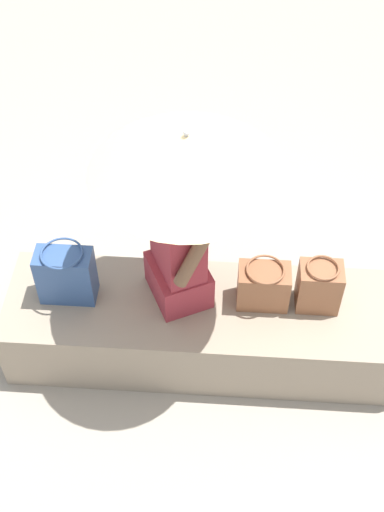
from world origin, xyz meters
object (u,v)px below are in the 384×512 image
object	(u,v)px
handbag_black	(319,286)
tote_bag_canvas	(66,275)
shoulder_bag_spare	(263,286)
person_seated	(178,245)
parasol	(187,154)

from	to	relation	value
handbag_black	tote_bag_canvas	size ratio (longest dim) A/B	0.88
shoulder_bag_spare	person_seated	bearing A→B (deg)	176.52
parasol	shoulder_bag_spare	xyz separation A→B (m)	(0.41, 0.01, -0.89)
person_seated	shoulder_bag_spare	size ratio (longest dim) A/B	3.26
handbag_black	tote_bag_canvas	xyz separation A→B (m)	(-1.35, -0.03, 0.02)
handbag_black	shoulder_bag_spare	bearing A→B (deg)	-179.72
person_seated	tote_bag_canvas	size ratio (longest dim) A/B	2.59
parasol	tote_bag_canvas	distance (m)	1.07
parasol	handbag_black	distance (m)	1.12
handbag_black	shoulder_bag_spare	size ratio (longest dim) A/B	1.10
parasol	shoulder_bag_spare	distance (m)	0.98
person_seated	tote_bag_canvas	distance (m)	0.64
person_seated	parasol	distance (m)	0.64
person_seated	shoulder_bag_spare	bearing A→B (deg)	-3.48
person_seated	parasol	size ratio (longest dim) A/B	0.78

